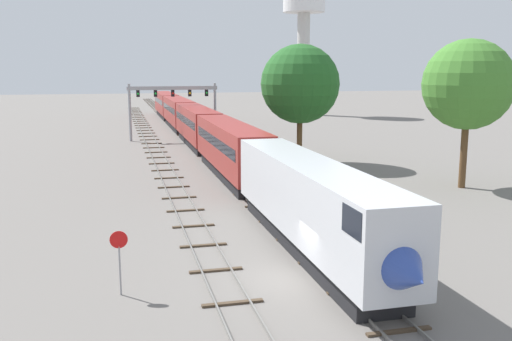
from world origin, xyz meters
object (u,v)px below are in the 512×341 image
at_px(signal_gantry, 173,99).
at_px(stop_sign, 119,254).
at_px(trackside_tree_left, 468,85).
at_px(water_tower, 304,16).
at_px(trackside_tree_mid, 300,84).
at_px(passenger_train, 196,125).

xyz_separation_m(signal_gantry, stop_sign, (-7.75, -53.23, -3.76)).
xyz_separation_m(signal_gantry, trackside_tree_left, (19.78, -37.06, 2.74)).
bearing_deg(water_tower, trackside_tree_left, -98.53).
height_order(water_tower, trackside_tree_mid, water_tower).
bearing_deg(stop_sign, signal_gantry, 81.72).
bearing_deg(signal_gantry, trackside_tree_mid, -64.72).
xyz_separation_m(stop_sign, trackside_tree_mid, (18.33, 30.83, 6.22)).
bearing_deg(trackside_tree_left, stop_sign, -149.58).
relative_size(passenger_train, trackside_tree_left, 8.94).
relative_size(signal_gantry, water_tower, 0.46).
height_order(trackside_tree_left, trackside_tree_mid, trackside_tree_mid).
distance_m(passenger_train, trackside_tree_mid, 19.22).
relative_size(passenger_train, water_tower, 4.10).
distance_m(water_tower, trackside_tree_left, 75.29).
distance_m(passenger_train, water_tower, 54.07).
bearing_deg(trackside_tree_mid, signal_gantry, 115.28).
xyz_separation_m(passenger_train, trackside_tree_left, (17.53, -31.10, 5.76)).
relative_size(signal_gantry, stop_sign, 4.20).
bearing_deg(signal_gantry, stop_sign, -98.28).
bearing_deg(signal_gantry, passenger_train, -69.33).
xyz_separation_m(water_tower, stop_sign, (-38.56, -89.71, -18.25)).
bearing_deg(signal_gantry, water_tower, 49.82).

